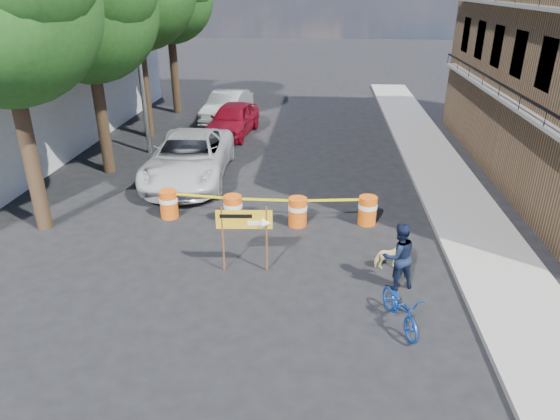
% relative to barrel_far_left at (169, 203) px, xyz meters
% --- Properties ---
extents(ground, '(120.00, 120.00, 0.00)m').
position_rel_barrel_far_left_xyz_m(ground, '(3.21, -3.04, -0.47)').
color(ground, black).
rests_on(ground, ground).
extents(sidewalk_east, '(2.40, 40.00, 0.15)m').
position_rel_barrel_far_left_xyz_m(sidewalk_east, '(9.41, 2.96, -0.40)').
color(sidewalk_east, gray).
rests_on(sidewalk_east, ground).
extents(tree_mid_a, '(5.25, 5.00, 8.68)m').
position_rel_barrel_far_left_xyz_m(tree_mid_a, '(-3.53, 3.96, 5.53)').
color(tree_mid_a, '#332316').
rests_on(tree_mid_a, ground).
extents(streetlamp, '(1.25, 0.18, 8.00)m').
position_rel_barrel_far_left_xyz_m(streetlamp, '(-2.73, 6.46, 3.90)').
color(streetlamp, gray).
rests_on(streetlamp, ground).
extents(barrel_far_left, '(0.58, 0.58, 0.90)m').
position_rel_barrel_far_left_xyz_m(barrel_far_left, '(0.00, 0.00, 0.00)').
color(barrel_far_left, red).
rests_on(barrel_far_left, ground).
extents(barrel_mid_left, '(0.58, 0.58, 0.90)m').
position_rel_barrel_far_left_xyz_m(barrel_mid_left, '(2.09, -0.24, 0.00)').
color(barrel_mid_left, red).
rests_on(barrel_mid_left, ground).
extents(barrel_mid_right, '(0.58, 0.58, 0.90)m').
position_rel_barrel_far_left_xyz_m(barrel_mid_right, '(4.09, -0.25, 0.00)').
color(barrel_mid_right, red).
rests_on(barrel_mid_right, ground).
extents(barrel_far_right, '(0.58, 0.58, 0.90)m').
position_rel_barrel_far_left_xyz_m(barrel_far_right, '(6.22, 0.03, 0.00)').
color(barrel_far_right, red).
rests_on(barrel_far_right, ground).
extents(detour_sign, '(1.41, 0.28, 1.82)m').
position_rel_barrel_far_left_xyz_m(detour_sign, '(3.06, -3.01, 0.86)').
color(detour_sign, '#592D19').
rests_on(detour_sign, ground).
extents(pedestrian, '(1.00, 0.89, 1.71)m').
position_rel_barrel_far_left_xyz_m(pedestrian, '(6.67, -3.46, 0.38)').
color(pedestrian, black).
rests_on(pedestrian, ground).
extents(bicycle, '(0.84, 1.04, 1.71)m').
position_rel_barrel_far_left_xyz_m(bicycle, '(6.55, -4.99, 0.39)').
color(bicycle, '#1441A6').
rests_on(bicycle, ground).
extents(dog, '(0.83, 0.60, 0.64)m').
position_rel_barrel_far_left_xyz_m(dog, '(6.60, -2.57, -0.15)').
color(dog, '#DAC47D').
rests_on(dog, ground).
extents(suv_white, '(3.19, 6.28, 1.70)m').
position_rel_barrel_far_left_xyz_m(suv_white, '(-0.19, 3.44, 0.38)').
color(suv_white, silver).
rests_on(suv_white, ground).
extents(sedan_red, '(2.39, 4.76, 1.56)m').
position_rel_barrel_far_left_xyz_m(sedan_red, '(0.41, 9.57, 0.31)').
color(sedan_red, maroon).
rests_on(sedan_red, ground).
extents(sedan_silver, '(2.25, 4.91, 1.56)m').
position_rel_barrel_far_left_xyz_m(sedan_silver, '(-0.36, 12.37, 0.31)').
color(sedan_silver, silver).
rests_on(sedan_silver, ground).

